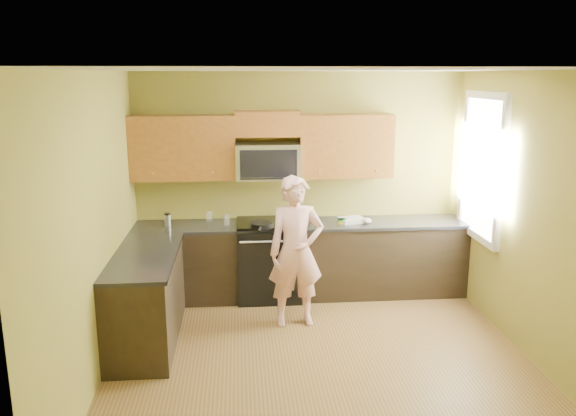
{
  "coord_description": "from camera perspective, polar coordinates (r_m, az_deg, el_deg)",
  "views": [
    {
      "loc": [
        -0.74,
        -4.9,
        2.66
      ],
      "look_at": [
        -0.2,
        1.3,
        1.2
      ],
      "focal_mm": 35.56,
      "sensor_mm": 36.0,
      "label": 1
    }
  ],
  "objects": [
    {
      "name": "upper_cab_right",
      "position": [
        6.96,
        5.7,
        3.13
      ],
      "size": [
        1.12,
        0.33,
        0.75
      ],
      "primitive_type": null,
      "color": "#8F5A21",
      "rests_on": "wall_back"
    },
    {
      "name": "napkin_a",
      "position": [
        6.6,
        0.14,
        -1.81
      ],
      "size": [
        0.11,
        0.12,
        0.06
      ],
      "primitive_type": "ellipsoid",
      "rotation": [
        0.0,
        0.0,
        -0.01
      ],
      "color": "silver",
      "rests_on": "countertop_back"
    },
    {
      "name": "countertop_left",
      "position": [
        5.85,
        -14.13,
        -4.71
      ],
      "size": [
        0.62,
        1.6,
        0.04
      ],
      "primitive_type": "cube",
      "color": "black",
      "rests_on": "cabinet_left_run"
    },
    {
      "name": "floor",
      "position": [
        5.63,
        3.29,
        -15.04
      ],
      "size": [
        4.0,
        4.0,
        0.0
      ],
      "primitive_type": "plane",
      "color": "brown",
      "rests_on": "ground"
    },
    {
      "name": "woman",
      "position": [
        6.1,
        0.81,
        -4.39
      ],
      "size": [
        0.63,
        0.44,
        1.63
      ],
      "primitive_type": "imported",
      "rotation": [
        0.0,
        0.0,
        0.08
      ],
      "color": "#F8837C",
      "rests_on": "floor"
    },
    {
      "name": "countertop_back",
      "position": [
        6.86,
        1.38,
        -1.66
      ],
      "size": [
        4.0,
        0.62,
        0.04
      ],
      "primitive_type": "cube",
      "color": "black",
      "rests_on": "cabinet_back_run"
    },
    {
      "name": "wall_left",
      "position": [
        5.23,
        -18.77,
        -2.03
      ],
      "size": [
        0.0,
        4.0,
        4.0
      ],
      "primitive_type": "plane",
      "rotation": [
        1.57,
        0.0,
        1.57
      ],
      "color": "olive",
      "rests_on": "ground"
    },
    {
      "name": "wall_back",
      "position": [
        7.06,
        1.13,
        2.51
      ],
      "size": [
        4.0,
        0.0,
        4.0
      ],
      "primitive_type": "plane",
      "rotation": [
        1.57,
        0.0,
        0.0
      ],
      "color": "olive",
      "rests_on": "ground"
    },
    {
      "name": "upper_cab_over_mw",
      "position": [
        6.77,
        -2.1,
        8.45
      ],
      "size": [
        0.76,
        0.33,
        0.3
      ],
      "primitive_type": "cube",
      "color": "#8F5A21",
      "rests_on": "wall_back"
    },
    {
      "name": "wall_right",
      "position": [
        5.77,
        23.56,
        -1.06
      ],
      "size": [
        0.0,
        4.0,
        4.0
      ],
      "primitive_type": "plane",
      "rotation": [
        1.57,
        0.0,
        -1.57
      ],
      "color": "olive",
      "rests_on": "ground"
    },
    {
      "name": "upper_cab_left",
      "position": [
        6.88,
        -10.33,
        2.85
      ],
      "size": [
        1.22,
        0.33,
        0.75
      ],
      "primitive_type": null,
      "color": "#8F5A21",
      "rests_on": "wall_back"
    },
    {
      "name": "dish_towel",
      "position": [
        6.93,
        6.43,
        -1.21
      ],
      "size": [
        0.35,
        0.3,
        0.05
      ],
      "primitive_type": "cube",
      "rotation": [
        0.0,
        0.0,
        0.24
      ],
      "color": "white",
      "rests_on": "countertop_back"
    },
    {
      "name": "butter_tub",
      "position": [
        6.84,
        5.4,
        -1.6
      ],
      "size": [
        0.13,
        0.13,
        0.08
      ],
      "primitive_type": null,
      "rotation": [
        0.0,
        0.0,
        0.17
      ],
      "color": "#F9FF43",
      "rests_on": "countertop_back"
    },
    {
      "name": "napkin_b",
      "position": [
        6.89,
        7.85,
        -1.26
      ],
      "size": [
        0.12,
        0.14,
        0.07
      ],
      "primitive_type": "ellipsoid",
      "rotation": [
        0.0,
        0.0,
        0.03
      ],
      "color": "silver",
      "rests_on": "countertop_back"
    },
    {
      "name": "glass_b",
      "position": [
        6.8,
        -6.15,
        -1.18
      ],
      "size": [
        0.09,
        0.09,
        0.12
      ],
      "primitive_type": "cylinder",
      "rotation": [
        0.0,
        0.0,
        0.31
      ],
      "color": "silver",
      "rests_on": "countertop_back"
    },
    {
      "name": "window",
      "position": [
        6.76,
        18.88,
        3.89
      ],
      "size": [
        0.06,
        1.06,
        1.66
      ],
      "primitive_type": null,
      "color": "white",
      "rests_on": "wall_right"
    },
    {
      "name": "ceiling",
      "position": [
        4.96,
        3.71,
        13.63
      ],
      "size": [
        4.0,
        4.0,
        0.0
      ],
      "primitive_type": "plane",
      "rotation": [
        3.14,
        0.0,
        0.0
      ],
      "color": "white",
      "rests_on": "ground"
    },
    {
      "name": "travel_mug",
      "position": [
        6.84,
        -11.91,
        -1.83
      ],
      "size": [
        0.1,
        0.1,
        0.16
      ],
      "primitive_type": null,
      "rotation": [
        0.0,
        0.0,
        -0.33
      ],
      "color": "silver",
      "rests_on": "countertop_back"
    },
    {
      "name": "stove",
      "position": [
        6.94,
        -1.92,
        -5.16
      ],
      "size": [
        0.76,
        0.65,
        0.95
      ],
      "primitive_type": null,
      "color": "black",
      "rests_on": "floor"
    },
    {
      "name": "frying_pan",
      "position": [
        6.55,
        -2.6,
        -1.94
      ],
      "size": [
        0.34,
        0.51,
        0.06
      ],
      "primitive_type": null,
      "rotation": [
        0.0,
        0.0,
        -0.17
      ],
      "color": "black",
      "rests_on": "stove"
    },
    {
      "name": "microwave",
      "position": [
        6.82,
        -2.04,
        2.97
      ],
      "size": [
        0.76,
        0.4,
        0.42
      ],
      "primitive_type": null,
      "color": "silver",
      "rests_on": "wall_back"
    },
    {
      "name": "toast_slice",
      "position": [
        6.7,
        1.5,
        -1.79
      ],
      "size": [
        0.14,
        0.14,
        0.01
      ],
      "primitive_type": "cube",
      "rotation": [
        0.0,
        0.0,
        -0.36
      ],
      "color": "#B27F47",
      "rests_on": "countertop_back"
    },
    {
      "name": "wall_front",
      "position": [
        3.27,
        8.67,
        -10.6
      ],
      "size": [
        4.0,
        0.0,
        4.0
      ],
      "primitive_type": "plane",
      "rotation": [
        -1.57,
        0.0,
        0.0
      ],
      "color": "olive",
      "rests_on": "ground"
    },
    {
      "name": "cabinet_back_run",
      "position": [
        7.0,
        1.35,
        -5.28
      ],
      "size": [
        4.0,
        0.6,
        0.88
      ],
      "primitive_type": "cube",
      "color": "black",
      "rests_on": "floor"
    },
    {
      "name": "glass_c",
      "position": [
        7.0,
        -7.91,
        -0.82
      ],
      "size": [
        0.07,
        0.07,
        0.12
      ],
      "primitive_type": "cylinder",
      "rotation": [
        0.0,
        0.0,
        0.06
      ],
      "color": "silver",
      "rests_on": "countertop_back"
    },
    {
      "name": "cabinet_left_run",
      "position": [
        6.01,
        -13.97,
        -8.89
      ],
      "size": [
        0.6,
        1.6,
        0.88
      ],
      "primitive_type": "cube",
      "color": "black",
      "rests_on": "floor"
    }
  ]
}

